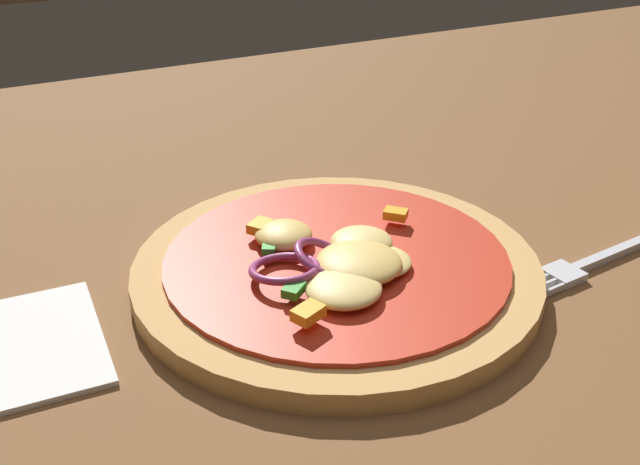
% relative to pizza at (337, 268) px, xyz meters
% --- Properties ---
extents(dining_table, '(1.39, 0.90, 0.04)m').
position_rel_pizza_xyz_m(dining_table, '(0.06, -0.01, -0.03)').
color(dining_table, brown).
rests_on(dining_table, ground).
extents(pizza, '(0.22, 0.22, 0.03)m').
position_rel_pizza_xyz_m(pizza, '(0.00, 0.00, 0.00)').
color(pizza, tan).
rests_on(pizza, dining_table).
extents(fork, '(0.17, 0.03, 0.01)m').
position_rel_pizza_xyz_m(fork, '(0.14, -0.05, -0.01)').
color(fork, silver).
rests_on(fork, dining_table).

